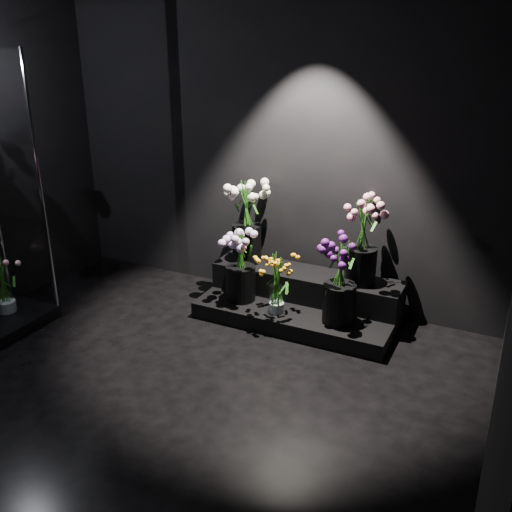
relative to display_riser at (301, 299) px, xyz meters
The scene contains 9 objects.
floor 1.74m from the display_riser, 104.10° to the right, with size 4.00×4.00×0.00m, color black.
wall_back 1.36m from the display_riser, 142.46° to the left, with size 4.00×4.00×0.00m, color black.
display_riser is the anchor object (origin of this frame).
bouquet_orange_bells 0.39m from the display_riser, 110.33° to the right, with size 0.30×0.30×0.50m.
bouquet_lilac 0.62m from the display_riser, 158.04° to the right, with size 0.45×0.45×0.63m.
bouquet_purple 0.57m from the display_riser, 28.54° to the right, with size 0.33×0.33×0.66m.
bouquet_cream_roses 0.85m from the display_riser, 169.94° to the left, with size 0.41×0.41×0.72m.
bouquet_pink_roses 0.75m from the display_riser, 11.16° to the left, with size 0.44×0.44×0.69m.
bouquet_case_base_pink 2.44m from the display_riser, 151.08° to the right, with size 0.38×0.38×0.49m.
Camera 1 is at (1.97, -2.37, 2.24)m, focal length 40.00 mm.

